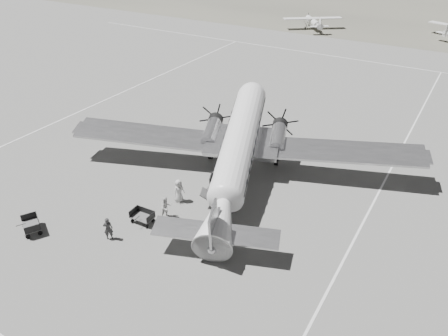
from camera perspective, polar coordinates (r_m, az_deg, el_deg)
ground at (r=31.32m, az=-5.71°, el=-3.89°), size 260.00×260.00×0.00m
taxi_line_right at (r=27.29m, az=15.61°, el=-11.03°), size 0.15×80.00×0.01m
taxi_line_left at (r=48.84m, az=-16.18°, el=8.11°), size 0.15×60.00×0.01m
taxi_line_horizon at (r=64.99m, az=15.92°, el=13.61°), size 90.00×0.15×0.01m
grass_infield at (r=117.94m, az=24.10°, el=19.42°), size 260.00×90.00×0.01m
dc3_airliner at (r=31.68m, az=1.85°, el=2.21°), size 32.26×27.24×5.22m
light_plane_left at (r=80.89m, az=11.56°, el=18.07°), size 13.22×12.81×2.13m
baggage_cart_near at (r=29.09m, az=-10.62°, el=-6.29°), size 1.58×1.15×0.87m
baggage_cart_far at (r=30.40m, az=-23.86°, el=-6.86°), size 2.00×1.82×0.93m
ground_crew at (r=28.00m, az=-14.90°, el=-7.65°), size 0.68×0.66×1.57m
ramp_agent at (r=29.10m, az=-7.57°, el=-5.10°), size 0.84×0.94×1.58m
passenger at (r=30.52m, az=-5.92°, el=-2.97°), size 0.74×0.95×1.72m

